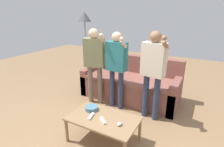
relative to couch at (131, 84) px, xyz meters
name	(u,v)px	position (x,y,z in m)	size (l,w,h in m)	color
ground_plane	(100,141)	(0.18, -1.57, -0.31)	(12.00, 12.00, 0.00)	#93704C
couch	(131,84)	(0.00, 0.00, 0.00)	(2.06, 0.88, 0.90)	brown
coffee_table	(103,121)	(0.23, -1.54, 0.04)	(1.00, 0.59, 0.40)	#997551
snack_bowl	(92,108)	(-0.04, -1.44, 0.12)	(0.19, 0.19, 0.06)	teal
game_remote_nunchuk	(120,124)	(0.51, -1.58, 0.11)	(0.06, 0.09, 0.05)	white
floor_lamp	(85,24)	(-1.25, 0.09, 1.24)	(0.31, 0.31, 1.83)	#2D2D33
player_left	(94,58)	(-0.55, -0.59, 0.65)	(0.49, 0.31, 1.54)	#756656
player_center	(117,62)	(-0.07, -0.55, 0.63)	(0.44, 0.32, 1.50)	#2D3856
player_right	(153,66)	(0.63, -0.59, 0.66)	(0.46, 0.35, 1.55)	#2D3856
game_remote_wand_near	(91,116)	(0.07, -1.61, 0.10)	(0.07, 0.17, 0.03)	white
game_remote_wand_far	(103,121)	(0.27, -1.62, 0.10)	(0.15, 0.13, 0.03)	white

